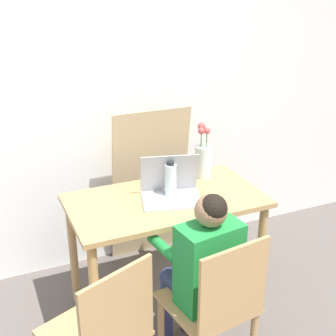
% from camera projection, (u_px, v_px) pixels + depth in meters
% --- Properties ---
extents(wall_back, '(6.40, 0.05, 2.50)m').
position_uv_depth(wall_back, '(95.00, 88.00, 2.99)').
color(wall_back, white).
rests_on(wall_back, ground_plane).
extents(dining_table, '(1.12, 0.61, 0.74)m').
position_uv_depth(dining_table, '(166.00, 215.00, 2.72)').
color(dining_table, tan).
rests_on(dining_table, ground_plane).
extents(chair_occupied, '(0.45, 0.45, 0.84)m').
position_uv_depth(chair_occupied, '(215.00, 306.00, 2.28)').
color(chair_occupied, tan).
rests_on(chair_occupied, ground_plane).
extents(chair_spare, '(0.52, 0.52, 0.84)m').
position_uv_depth(chair_spare, '(102.00, 336.00, 2.09)').
color(chair_spare, tan).
rests_on(chair_spare, ground_plane).
extents(person_seated, '(0.36, 0.46, 1.02)m').
position_uv_depth(person_seated, '(202.00, 263.00, 2.30)').
color(person_seated, '#1E8438').
rests_on(person_seated, ground_plane).
extents(laptop, '(0.39, 0.33, 0.25)m').
position_uv_depth(laptop, '(171.00, 188.00, 2.67)').
color(laptop, '#B2B2B7').
rests_on(laptop, dining_table).
extents(flower_vase, '(0.11, 0.11, 0.35)m').
position_uv_depth(flower_vase, '(203.00, 158.00, 2.91)').
color(flower_vase, silver).
rests_on(flower_vase, dining_table).
extents(water_bottle, '(0.07, 0.07, 0.22)m').
position_uv_depth(water_bottle, '(171.00, 180.00, 2.66)').
color(water_bottle, silver).
rests_on(water_bottle, dining_table).
extents(cardboard_panel, '(0.54, 0.17, 1.13)m').
position_uv_depth(cardboard_panel, '(150.00, 185.00, 3.26)').
color(cardboard_panel, tan).
rests_on(cardboard_panel, ground_plane).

